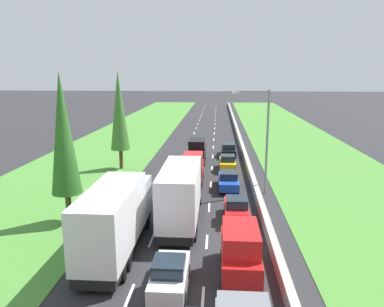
% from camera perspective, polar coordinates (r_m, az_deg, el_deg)
% --- Properties ---
extents(ground_plane, '(300.00, 300.00, 0.00)m').
position_cam_1_polar(ground_plane, '(61.34, 1.79, 2.68)').
color(ground_plane, '#28282B').
rests_on(ground_plane, ground).
extents(grass_verge_left, '(14.00, 140.00, 0.04)m').
position_cam_1_polar(grass_verge_left, '(63.09, -9.78, 2.79)').
color(grass_verge_left, '#478433').
rests_on(grass_verge_left, ground).
extents(grass_verge_right, '(14.00, 140.00, 0.04)m').
position_cam_1_polar(grass_verge_right, '(62.46, 15.08, 2.45)').
color(grass_verge_right, '#478433').
rests_on(grass_verge_right, ground).
extents(median_barrier, '(0.44, 120.00, 0.85)m').
position_cam_1_polar(median_barrier, '(61.31, 7.13, 2.99)').
color(median_barrier, '#9E9B93').
rests_on(median_barrier, ground).
extents(lane_markings, '(3.64, 116.00, 0.01)m').
position_cam_1_polar(lane_markings, '(61.34, 1.79, 2.68)').
color(lane_markings, white).
rests_on(lane_markings, ground).
extents(white_hatchback_centre_lane, '(1.74, 3.90, 1.72)m').
position_cam_1_polar(white_hatchback_centre_lane, '(18.79, -3.46, -18.15)').
color(white_hatchback_centre_lane, white).
rests_on(white_hatchback_centre_lane, ground).
extents(white_box_truck_centre_lane, '(2.46, 9.40, 4.18)m').
position_cam_1_polar(white_box_truck_centre_lane, '(25.98, -1.63, -5.99)').
color(white_box_truck_centre_lane, black).
rests_on(white_box_truck_centre_lane, ground).
extents(white_box_truck_left_lane, '(2.46, 9.40, 4.18)m').
position_cam_1_polar(white_box_truck_left_lane, '(22.09, -11.61, -9.65)').
color(white_box_truck_left_lane, black).
rests_on(white_box_truck_left_lane, ground).
extents(red_van_centre_lane, '(1.96, 4.90, 2.82)m').
position_cam_1_polar(red_van_centre_lane, '(35.41, 0.16, -2.28)').
color(red_van_centre_lane, red).
rests_on(red_van_centre_lane, ground).
extents(red_van_right_lane, '(1.96, 4.90, 2.82)m').
position_cam_1_polar(red_van_right_lane, '(19.72, 7.42, -14.82)').
color(red_van_right_lane, red).
rests_on(red_van_right_lane, ground).
extents(red_hatchback_right_lane, '(1.74, 3.90, 1.72)m').
position_cam_1_polar(red_hatchback_right_lane, '(26.93, 6.87, -8.44)').
color(red_hatchback_right_lane, red).
rests_on(red_hatchback_right_lane, ground).
extents(black_van_centre_lane, '(1.96, 4.90, 2.82)m').
position_cam_1_polar(black_van_centre_lane, '(42.99, 0.78, 0.36)').
color(black_van_centre_lane, black).
rests_on(black_van_centre_lane, ground).
extents(blue_sedan_right_lane, '(1.82, 4.50, 1.64)m').
position_cam_1_polar(blue_sedan_right_lane, '(33.75, 5.66, -4.12)').
color(blue_sedan_right_lane, '#1E47B7').
rests_on(blue_sedan_right_lane, ground).
extents(yellow_hatchback_right_lane, '(1.74, 3.90, 1.72)m').
position_cam_1_polar(yellow_hatchback_right_lane, '(40.08, 5.51, -1.41)').
color(yellow_hatchback_right_lane, yellow).
rests_on(yellow_hatchback_right_lane, ground).
extents(black_sedan_right_lane, '(1.82, 4.50, 1.64)m').
position_cam_1_polar(black_sedan_right_lane, '(46.86, 5.67, 0.58)').
color(black_sedan_right_lane, black).
rests_on(black_sedan_right_lane, ground).
extents(poplar_tree_second, '(2.06, 2.06, 10.51)m').
position_cam_1_polar(poplar_tree_second, '(26.28, -19.29, 2.79)').
color(poplar_tree_second, '#4C3823').
rests_on(poplar_tree_second, ground).
extents(poplar_tree_third, '(2.07, 2.07, 10.60)m').
position_cam_1_polar(poplar_tree_third, '(40.30, -11.20, 6.45)').
color(poplar_tree_third, '#4C3823').
rests_on(poplar_tree_third, ground).
extents(street_light_mast, '(3.20, 0.28, 9.00)m').
position_cam_1_polar(street_light_mast, '(31.96, 10.96, 2.92)').
color(street_light_mast, gray).
rests_on(street_light_mast, ground).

